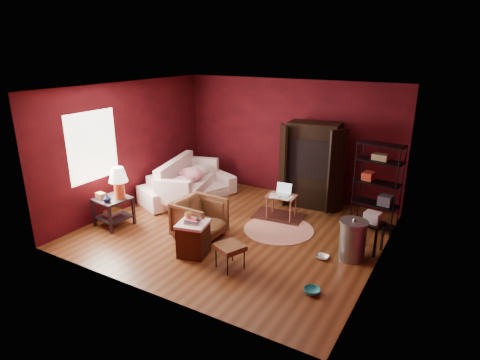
# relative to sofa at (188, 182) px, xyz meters

# --- Properties ---
(room) EXTENTS (5.54, 5.04, 2.84)m
(room) POSITION_rel_sofa_xyz_m (1.81, -0.92, 0.96)
(room) COLOR brown
(room) RESTS_ON ground
(sofa) EXTENTS (1.47, 2.35, 0.89)m
(sofa) POSITION_rel_sofa_xyz_m (0.00, 0.00, 0.00)
(sofa) COLOR white
(sofa) RESTS_ON ground
(armchair) EXTENTS (0.80, 0.85, 0.85)m
(armchair) POSITION_rel_sofa_xyz_m (1.44, -1.52, -0.02)
(armchair) COLOR black
(armchair) RESTS_ON ground
(pet_bowl_steel) EXTENTS (0.23, 0.09, 0.23)m
(pet_bowl_steel) POSITION_rel_sofa_xyz_m (3.75, -1.13, -0.33)
(pet_bowl_steel) COLOR silver
(pet_bowl_steel) RESTS_ON ground
(pet_bowl_turquoise) EXTENTS (0.26, 0.16, 0.25)m
(pet_bowl_turquoise) POSITION_rel_sofa_xyz_m (3.96, -2.19, -0.32)
(pet_bowl_turquoise) COLOR teal
(pet_bowl_turquoise) RESTS_ON ground
(vase) EXTENTS (0.16, 0.17, 0.16)m
(vase) POSITION_rel_sofa_xyz_m (-0.32, -2.16, 0.23)
(vase) COLOR #0C173D
(vase) RESTS_ON side_table
(mug) EXTENTS (0.13, 0.11, 0.12)m
(mug) POSITION_rel_sofa_xyz_m (1.64, -2.12, 0.30)
(mug) COLOR #E1CF6E
(mug) RESTS_ON hamper
(side_table) EXTENTS (0.70, 0.70, 1.24)m
(side_table) POSITION_rel_sofa_xyz_m (-0.34, -1.91, 0.30)
(side_table) COLOR black
(side_table) RESTS_ON ground
(sofa_cushions) EXTENTS (1.36, 2.24, 0.88)m
(sofa_cushions) POSITION_rel_sofa_xyz_m (-0.03, -0.01, -0.01)
(sofa_cushions) COLOR white
(sofa_cushions) RESTS_ON sofa
(hamper) EXTENTS (0.60, 0.60, 0.70)m
(hamper) POSITION_rel_sofa_xyz_m (1.74, -2.12, -0.12)
(hamper) COLOR #492111
(hamper) RESTS_ON ground
(footstool) EXTENTS (0.55, 0.55, 0.43)m
(footstool) POSITION_rel_sofa_xyz_m (2.53, -2.19, -0.07)
(footstool) COLOR black
(footstool) RESTS_ON ground
(rug_round) EXTENTS (1.82, 1.82, 0.01)m
(rug_round) POSITION_rel_sofa_xyz_m (2.60, -0.45, -0.44)
(rug_round) COLOR beige
(rug_round) RESTS_ON ground
(rug_oriental) EXTENTS (1.13, 0.81, 0.01)m
(rug_oriental) POSITION_rel_sofa_xyz_m (2.33, 0.16, -0.43)
(rug_oriental) COLOR #4D1A14
(rug_oriental) RESTS_ON ground
(laptop_desk) EXTENTS (0.63, 0.52, 0.74)m
(laptop_desk) POSITION_rel_sofa_xyz_m (2.39, 0.12, 0.02)
(laptop_desk) COLOR #8E5541
(laptop_desk) RESTS_ON ground
(tv_armoire) EXTENTS (1.52, 0.88, 1.93)m
(tv_armoire) POSITION_rel_sofa_xyz_m (2.67, 1.11, 0.56)
(tv_armoire) COLOR black
(tv_armoire) RESTS_ON ground
(wire_shelving) EXTENTS (0.91, 0.50, 1.76)m
(wire_shelving) POSITION_rel_sofa_xyz_m (4.23, 0.57, 0.52)
(wire_shelving) COLOR black
(wire_shelving) RESTS_ON ground
(small_stand) EXTENTS (0.44, 0.44, 0.75)m
(small_stand) POSITION_rel_sofa_xyz_m (4.38, -0.43, 0.12)
(small_stand) COLOR black
(small_stand) RESTS_ON ground
(trash_can) EXTENTS (0.62, 0.62, 0.76)m
(trash_can) POSITION_rel_sofa_xyz_m (4.18, -0.86, -0.09)
(trash_can) COLOR gray
(trash_can) RESTS_ON ground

